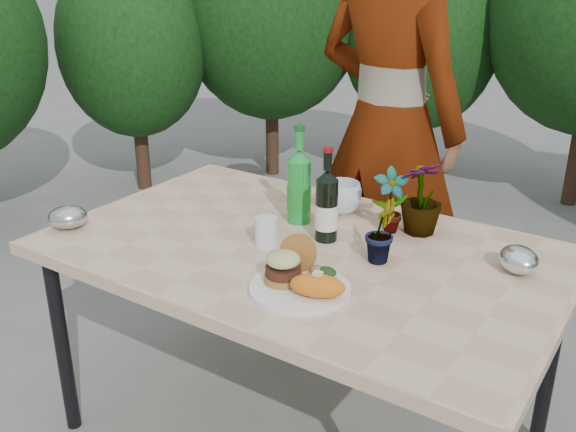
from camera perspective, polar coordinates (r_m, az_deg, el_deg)
The scene contains 17 objects.
patio_table at distance 2.06m, azimuth 1.24°, elevation -4.13°, with size 1.60×1.00×0.75m.
shrub_hedge at distance 3.37m, azimuth 16.93°, elevation 13.52°, with size 6.91×5.06×2.21m.
dinner_plate at distance 1.77m, azimuth 1.06°, elevation -6.48°, with size 0.28×0.28×0.01m, color white.
burger_stack at distance 1.79m, azimuth -0.09°, elevation -4.28°, with size 0.11×0.16×0.11m.
sweet_potato at distance 1.70m, azimuth 2.64°, elevation -6.22°, with size 0.15×0.08×0.06m, color orange.
grilled_veg at distance 1.82m, azimuth 3.11°, elevation -4.90°, with size 0.08×0.05×0.03m.
wine_bottle at distance 2.04m, azimuth 3.45°, elevation 0.82°, with size 0.07×0.07×0.31m.
sparkling_water at distance 2.18m, azimuth 0.99°, elevation 2.55°, with size 0.08×0.08×0.34m.
plastic_cup at distance 2.02m, azimuth -1.94°, elevation -1.42°, with size 0.07×0.07×0.10m, color white.
seedling_left at distance 2.12m, azimuth 9.13°, elevation 1.33°, with size 0.12×0.08×0.22m, color #2C581E.
seedling_mid at distance 1.92m, azimuth 8.24°, elevation -1.32°, with size 0.11×0.09×0.19m, color #21571E.
seedling_right at distance 2.14m, azimuth 11.80°, elevation 1.65°, with size 0.14×0.14×0.25m, color #1E521C.
blue_bowl at distance 2.29m, azimuth 4.74°, elevation 1.63°, with size 0.14×0.14×0.11m, color silver.
foil_packet_left at distance 2.28m, azimuth -18.98°, elevation -0.09°, with size 0.13×0.11×0.08m, color #AEB1B5.
foil_packet_right at distance 1.98m, azimuth 19.83°, elevation -3.66°, with size 0.13×0.11×0.08m, color silver.
person at distance 2.71m, azimuth 8.84°, elevation 7.99°, with size 0.70×0.46×1.91m, color #9B5F4D.
terracotta_pot at distance 4.70m, azimuth -5.98°, elevation 2.97°, with size 0.17×0.17×0.14m.
Camera 1 is at (0.99, -1.56, 1.61)m, focal length 40.00 mm.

